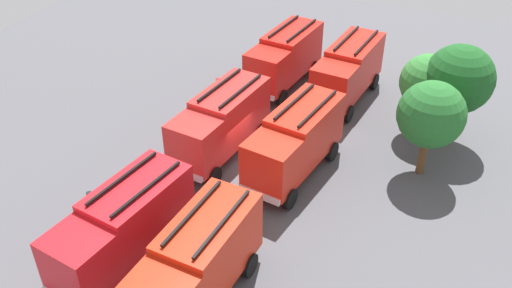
% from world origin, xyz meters
% --- Properties ---
extents(ground_plane, '(55.96, 55.96, 0.00)m').
position_xyz_m(ground_plane, '(0.00, 0.00, 0.00)').
color(ground_plane, '#4C4C51').
extents(fire_truck_0, '(7.39, 3.26, 3.88)m').
position_xyz_m(fire_truck_0, '(-9.44, -2.27, 2.15)').
color(fire_truck_0, red).
rests_on(fire_truck_0, ground).
extents(fire_truck_1, '(7.38, 3.25, 3.88)m').
position_xyz_m(fire_truck_1, '(-0.16, -2.25, 2.15)').
color(fire_truck_1, red).
rests_on(fire_truck_1, ground).
extents(fire_truck_2, '(7.43, 3.43, 3.88)m').
position_xyz_m(fire_truck_2, '(9.08, -2.07, 2.15)').
color(fire_truck_2, red).
rests_on(fire_truck_2, ground).
extents(fire_truck_3, '(7.35, 3.16, 3.88)m').
position_xyz_m(fire_truck_3, '(-9.37, 2.26, 2.15)').
color(fire_truck_3, red).
rests_on(fire_truck_3, ground).
extents(fire_truck_4, '(7.44, 3.45, 3.88)m').
position_xyz_m(fire_truck_4, '(-0.22, 2.20, 2.15)').
color(fire_truck_4, red).
rests_on(fire_truck_4, ground).
extents(fire_truck_5, '(7.27, 2.94, 3.88)m').
position_xyz_m(fire_truck_5, '(9.65, 1.90, 2.15)').
color(fire_truck_5, red).
rests_on(fire_truck_5, ground).
extents(firefighter_0, '(0.48, 0.40, 1.61)m').
position_xyz_m(firefighter_0, '(-13.36, -4.89, 0.89)').
color(firefighter_0, black).
rests_on(firefighter_0, ground).
extents(firefighter_1, '(0.48, 0.43, 1.74)m').
position_xyz_m(firefighter_1, '(5.02, 2.29, 0.98)').
color(firefighter_1, black).
rests_on(firefighter_1, ground).
extents(firefighter_2, '(0.35, 0.47, 1.76)m').
position_xyz_m(firefighter_2, '(-5.23, -5.21, 0.99)').
color(firefighter_2, black).
rests_on(firefighter_2, ground).
extents(firefighter_3, '(0.46, 0.31, 1.73)m').
position_xyz_m(firefighter_3, '(7.54, -5.27, 0.97)').
color(firefighter_3, black).
rests_on(firefighter_3, ground).
extents(firefighter_4, '(0.31, 0.46, 1.62)m').
position_xyz_m(firefighter_4, '(-1.45, 0.26, 0.90)').
color(firefighter_4, black).
rests_on(firefighter_4, ground).
extents(tree_0, '(3.28, 3.28, 5.09)m').
position_xyz_m(tree_0, '(-7.28, 7.58, 3.42)').
color(tree_0, brown).
rests_on(tree_0, ground).
extents(tree_1, '(3.93, 3.93, 6.09)m').
position_xyz_m(tree_1, '(-7.04, 9.20, 4.10)').
color(tree_1, brown).
rests_on(tree_1, ground).
extents(tree_2, '(3.55, 3.55, 5.49)m').
position_xyz_m(tree_2, '(-3.21, 8.47, 3.70)').
color(tree_2, brown).
rests_on(tree_2, ground).
extents(traffic_cone_0, '(0.48, 0.48, 0.69)m').
position_xyz_m(traffic_cone_0, '(11.79, -3.90, 0.34)').
color(traffic_cone_0, '#F2600C').
rests_on(traffic_cone_0, ground).
extents(traffic_cone_1, '(0.42, 0.42, 0.59)m').
position_xyz_m(traffic_cone_1, '(2.22, -4.15, 0.30)').
color(traffic_cone_1, '#F2600C').
rests_on(traffic_cone_1, ground).
extents(traffic_cone_2, '(0.43, 0.43, 0.61)m').
position_xyz_m(traffic_cone_2, '(-1.88, -5.32, 0.31)').
color(traffic_cone_2, '#F2600C').
rests_on(traffic_cone_2, ground).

